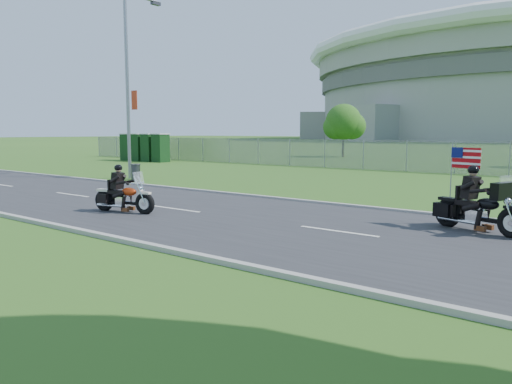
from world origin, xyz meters
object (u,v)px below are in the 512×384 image
Objects in this scene: porta_toilet_d at (129,147)px; trash_can at (136,172)px; porta_toilet_a at (161,148)px; motorcycle_follow at (479,210)px; streetlight at (131,73)px; porta_toilet_c at (139,148)px; porta_toilet_b at (150,148)px; motorcycle_lead at (123,198)px.

trash_can is at bearing -36.86° from porta_toilet_d.
motorcycle_follow is at bearing -27.26° from porta_toilet_a.
streetlight is 4.04× the size of motorcycle_follow.
porta_toilet_c is (-12.82, 10.78, -4.49)m from streetlight.
motorcycle_follow is (31.59, -14.83, -0.56)m from porta_toilet_c.
streetlight is 18.40m from porta_toilet_d.
porta_toilet_b reaches higher than motorcycle_lead.
motorcycle_follow is at bearing -11.34° from trash_can.
streetlight is 13.00m from motorcycle_lead.
porta_toilet_d is (-4.20, 0.00, 0.00)m from porta_toilet_a.
streetlight is at bearing 126.92° from motorcycle_lead.
porta_toilet_a reaches higher than motorcycle_lead.
motorcycle_follow reaches higher than trash_can.
trash_can is (-8.41, 7.21, -0.08)m from motorcycle_lead.
trash_can is (0.75, -0.44, -5.23)m from streetlight.
porta_toilet_c is 0.93× the size of motorcycle_follow.
porta_toilet_d is 36.18m from motorcycle_follow.
motorcycle_lead is at bearing -38.26° from porta_toilet_d.
porta_toilet_b is 1.40m from porta_toilet_c.
streetlight is 4.41× the size of motorcycle_lead.
porta_toilet_c is at bearing 173.69° from motorcycle_follow.
motorcycle_follow is at bearing -26.17° from porta_toilet_b.
porta_toilet_a is at bearing 133.82° from trash_can.
porta_toilet_a is 26.61m from motorcycle_lead.
motorcycle_follow is (32.99, -14.83, -0.56)m from porta_toilet_d.
porta_toilet_b and porta_toilet_c have the same top height.
porta_toilet_c is 1.01× the size of motorcycle_lead.
motorcycle_lead is 10.27m from motorcycle_follow.
motorcycle_lead is 0.92× the size of motorcycle_follow.
porta_toilet_c is at bearing 0.00° from porta_toilet_d.
porta_toilet_b is at bearing 172.68° from motorcycle_follow.
porta_toilet_c is at bearing 126.82° from motorcycle_lead.
porta_toilet_a is at bearing 0.00° from porta_toilet_b.
porta_toilet_c is at bearing 139.94° from streetlight.
porta_toilet_a is 32.39m from motorcycle_follow.
porta_toilet_d is at bearing 142.83° from streetlight.
porta_toilet_a is (-10.02, 10.78, -4.49)m from streetlight.
motorcycle_lead is (20.58, -18.44, -0.66)m from porta_toilet_b.
streetlight is 19.86m from motorcycle_follow.
motorcycle_lead is (23.38, -18.44, -0.66)m from porta_toilet_d.
porta_toilet_b is 1.00× the size of porta_toilet_c.
porta_toilet_a is 1.40m from porta_toilet_b.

